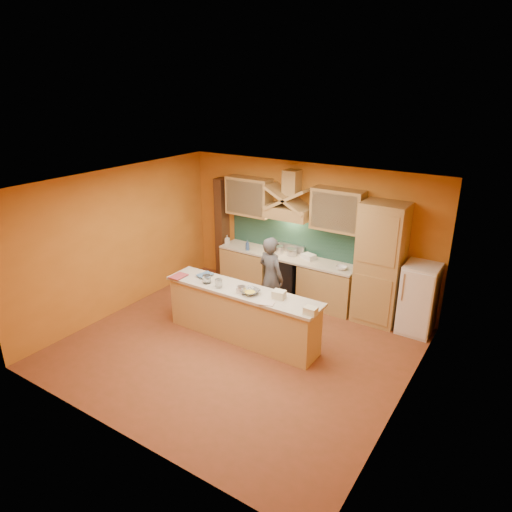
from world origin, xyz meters
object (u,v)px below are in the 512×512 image
Objects in this scene: stove at (286,276)px; fridge at (419,299)px; person at (271,277)px; mixing_bowl at (250,292)px; kitchen_scale at (241,290)px.

stove is 0.69× the size of fridge.
person reaches higher than stove.
fridge is at bearing 40.64° from mixing_bowl.
person is (-2.53, -0.89, 0.15)m from fridge.
kitchen_scale reaches higher than stove.
fridge reaches higher than kitchen_scale.
stove is 2.88× the size of mixing_bowl.
stove is 0.97m from person.
stove is at bearing 180.00° from fridge.
person reaches higher than mixing_bowl.
person is at bearing 92.38° from kitchen_scale.
fridge reaches higher than mixing_bowl.
stove is at bearing -65.38° from person.
fridge is 2.69m from person.
person is 12.62× the size of kitchen_scale.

